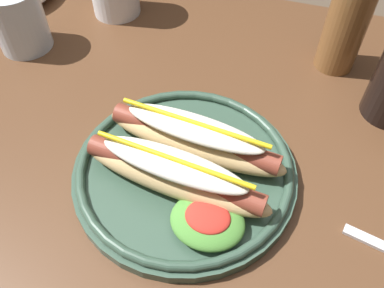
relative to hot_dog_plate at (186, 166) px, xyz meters
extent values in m
cube|color=#51331E|center=(-0.08, 0.05, -0.04)|extent=(1.32, 0.83, 0.04)
cylinder|color=#51331E|center=(-0.65, 0.37, -0.41)|extent=(0.06, 0.06, 0.70)
cylinder|color=#334C3D|center=(0.00, 0.00, -0.02)|extent=(0.28, 0.28, 0.02)
torus|color=#334C3D|center=(0.00, 0.00, -0.01)|extent=(0.27, 0.27, 0.01)
ellipsoid|color=tan|center=(-0.01, -0.03, 0.01)|extent=(0.24, 0.07, 0.04)
cylinder|color=brown|center=(-0.01, -0.03, 0.02)|extent=(0.22, 0.05, 0.03)
ellipsoid|color=silver|center=(-0.01, -0.03, 0.04)|extent=(0.18, 0.06, 0.02)
cylinder|color=yellow|center=(-0.01, -0.03, 0.05)|extent=(0.19, 0.03, 0.01)
ellipsoid|color=tan|center=(0.00, 0.03, 0.01)|extent=(0.24, 0.07, 0.04)
cylinder|color=brown|center=(0.00, 0.03, 0.02)|extent=(0.22, 0.05, 0.03)
ellipsoid|color=silver|center=(0.00, 0.03, 0.04)|extent=(0.18, 0.06, 0.02)
cylinder|color=yellow|center=(0.00, 0.03, 0.05)|extent=(0.19, 0.03, 0.01)
ellipsoid|color=#4C8C38|center=(0.05, -0.07, 0.00)|extent=(0.09, 0.07, 0.02)
ellipsoid|color=red|center=(0.05, -0.07, 0.01)|extent=(0.05, 0.04, 0.01)
cube|color=silver|center=(0.24, -0.02, -0.02)|extent=(0.09, 0.03, 0.00)
cylinder|color=silver|center=(-0.35, 0.18, 0.03)|extent=(0.09, 0.09, 0.10)
cylinder|color=brown|center=(0.16, 0.29, 0.05)|extent=(0.06, 0.06, 0.16)
camera|label=1|loc=(0.10, -0.28, 0.40)|focal=37.49mm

